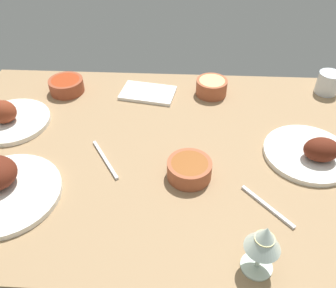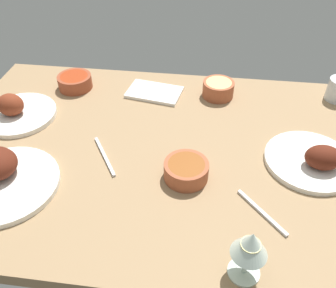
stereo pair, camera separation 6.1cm
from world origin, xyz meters
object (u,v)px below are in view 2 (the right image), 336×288
at_px(plate_near_viewer, 16,111).
at_px(bowl_soup, 186,170).
at_px(bowl_sauce, 75,81).
at_px(folded_napkin, 154,92).
at_px(wine_glass, 250,246).
at_px(spoon_loose, 262,212).
at_px(plate_far_side, 0,175).
at_px(fork_loose, 105,156).
at_px(plate_center_main, 314,160).
at_px(bowl_pasta, 218,88).

bearing_deg(plate_near_viewer, bowl_soup, 160.48).
height_order(bowl_sauce, folded_napkin, bowl_sauce).
bearing_deg(bowl_soup, plate_near_viewer, -19.52).
xyz_separation_m(wine_glass, spoon_loose, (-0.05, -0.17, -0.10)).
bearing_deg(plate_far_side, fork_loose, -151.84).
distance_m(plate_far_side, folded_napkin, 0.60).
bearing_deg(spoon_loose, bowl_sauce, 10.80).
distance_m(plate_center_main, bowl_soup, 0.37).
relative_size(bowl_soup, fork_loose, 0.69).
distance_m(folded_napkin, fork_loose, 0.37).
xyz_separation_m(bowl_sauce, fork_loose, (-0.21, 0.36, -0.02)).
bearing_deg(fork_loose, spoon_loose, -141.16).
height_order(plate_far_side, bowl_pasta, plate_far_side).
bearing_deg(spoon_loose, plate_center_main, -79.92).
bearing_deg(wine_glass, plate_near_viewer, -32.90).
bearing_deg(plate_center_main, plate_near_viewer, -6.96).
bearing_deg(spoon_loose, fork_loose, 30.20).
xyz_separation_m(plate_near_viewer, plate_center_main, (-0.94, 0.11, -0.00)).
bearing_deg(plate_far_side, bowl_sauce, -94.74).
distance_m(plate_center_main, fork_loose, 0.60).
relative_size(plate_near_viewer, folded_napkin, 1.27).
bearing_deg(fork_loose, plate_center_main, -118.27).
bearing_deg(plate_center_main, folded_napkin, -31.74).
distance_m(bowl_pasta, fork_loose, 0.49).
bearing_deg(bowl_pasta, plate_far_side, 41.59).
relative_size(bowl_soup, folded_napkin, 0.64).
bearing_deg(plate_center_main, plate_far_side, 11.76).
bearing_deg(plate_near_viewer, plate_center_main, 173.04).
bearing_deg(bowl_pasta, spoon_loose, 103.03).
relative_size(plate_center_main, spoon_loose, 1.53).
relative_size(plate_near_viewer, spoon_loose, 1.45).
bearing_deg(bowl_soup, bowl_pasta, -100.36).
distance_m(plate_near_viewer, spoon_loose, 0.84).
relative_size(folded_napkin, spoon_loose, 1.14).
height_order(bowl_soup, bowl_sauce, same).
bearing_deg(bowl_sauce, bowl_soup, 137.74).
height_order(bowl_soup, folded_napkin, bowl_soup).
xyz_separation_m(bowl_soup, fork_loose, (0.24, -0.05, -0.02)).
height_order(wine_glass, spoon_loose, wine_glass).
bearing_deg(fork_loose, plate_far_side, 85.77).
bearing_deg(bowl_soup, plate_center_main, -165.31).
distance_m(bowl_sauce, spoon_loose, 0.83).
height_order(bowl_pasta, bowl_sauce, bowl_pasta).
relative_size(plate_far_side, fork_loose, 1.61).
height_order(plate_near_viewer, spoon_loose, plate_near_viewer).
height_order(plate_center_main, fork_loose, plate_center_main).
height_order(plate_near_viewer, fork_loose, plate_near_viewer).
xyz_separation_m(plate_far_side, fork_loose, (-0.25, -0.13, -0.02)).
bearing_deg(spoon_loose, plate_near_viewer, 27.52).
distance_m(bowl_soup, folded_napkin, 0.43).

